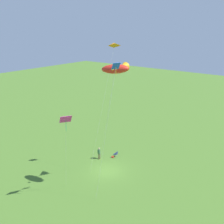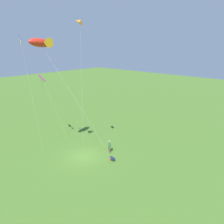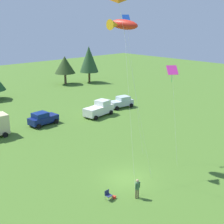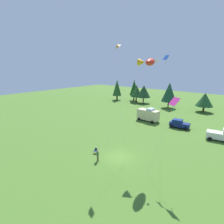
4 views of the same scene
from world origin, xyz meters
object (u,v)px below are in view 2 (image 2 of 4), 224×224
object	(u,v)px
folding_chair	(113,158)
kite_diamond_blue	(21,44)
kite_delta_orange	(81,23)
backpack_on_grass	(111,159)
kite_diamond_rainbow	(42,79)
person_kite_flyer	(109,146)
kite_large_fish	(41,43)

from	to	relation	value
folding_chair	kite_diamond_blue	size ratio (longest dim) A/B	0.06
folding_chair	kite_delta_orange	xyz separation A→B (m)	(2.81, 1.74, 15.48)
folding_chair	backpack_on_grass	size ratio (longest dim) A/B	2.56
kite_diamond_rainbow	folding_chair	bearing A→B (deg)	-168.96
folding_chair	person_kite_flyer	bearing A→B (deg)	49.33
kite_delta_orange	backpack_on_grass	bearing A→B (deg)	-139.63
folding_chair	kite_diamond_blue	xyz separation A→B (m)	(8.07, 5.91, 13.31)
kite_large_fish	backpack_on_grass	bearing A→B (deg)	-138.78
person_kite_flyer	kite_diamond_rainbow	distance (m)	12.77
backpack_on_grass	kite_large_fish	size ratio (longest dim) A/B	0.02
person_kite_flyer	kite_diamond_rainbow	bearing A→B (deg)	123.64
backpack_on_grass	kite_large_fish	distance (m)	15.72
person_kite_flyer	kite_large_fish	distance (m)	14.93
backpack_on_grass	kite_diamond_rainbow	xyz separation A→B (m)	(10.52, 2.38, 9.13)
kite_diamond_rainbow	person_kite_flyer	bearing A→B (deg)	-158.00
folding_chair	backpack_on_grass	distance (m)	0.66
backpack_on_grass	kite_delta_orange	size ratio (longest dim) A/B	0.02
kite_large_fish	kite_delta_orange	size ratio (longest dim) A/B	0.89
backpack_on_grass	kite_diamond_blue	xyz separation A→B (m)	(7.59, 6.14, 13.69)
kite_large_fish	kite_diamond_rainbow	xyz separation A→B (m)	(4.94, -2.51, -4.74)
person_kite_flyer	kite_delta_orange	size ratio (longest dim) A/B	0.11
backpack_on_grass	kite_delta_orange	world-z (taller)	kite_delta_orange
kite_delta_orange	kite_diamond_rainbow	xyz separation A→B (m)	(8.20, 0.40, -6.73)
kite_large_fish	kite_diamond_blue	world-z (taller)	kite_diamond_blue
kite_diamond_blue	kite_diamond_rainbow	size ratio (longest dim) A/B	1.51
backpack_on_grass	person_kite_flyer	bearing A→B (deg)	-41.32
kite_diamond_blue	kite_large_fish	bearing A→B (deg)	-148.04
folding_chair	kite_delta_orange	distance (m)	15.83
backpack_on_grass	kite_diamond_rainbow	distance (m)	14.13
person_kite_flyer	kite_delta_orange	xyz separation A→B (m)	(0.86, 3.26, 14.94)
backpack_on_grass	kite_diamond_blue	bearing A→B (deg)	38.98
kite_diamond_blue	kite_diamond_rainbow	world-z (taller)	kite_diamond_blue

